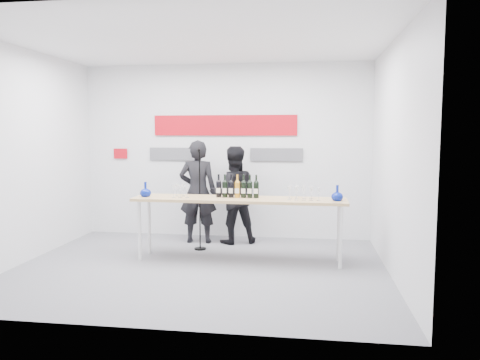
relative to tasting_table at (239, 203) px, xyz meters
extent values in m
plane|color=slate|center=(-0.48, -0.44, -0.84)|extent=(5.00, 5.00, 0.00)
cube|color=silver|center=(-0.48, 1.56, 0.66)|extent=(5.00, 0.04, 3.00)
cube|color=#B90714|center=(-0.48, 1.53, 1.11)|extent=(2.50, 0.02, 0.35)
cube|color=#59595E|center=(-1.38, 1.53, 0.61)|extent=(0.90, 0.02, 0.22)
cube|color=#59595E|center=(0.42, 1.53, 0.61)|extent=(0.90, 0.02, 0.22)
cube|color=#B90714|center=(-2.38, 1.53, 0.61)|extent=(0.25, 0.02, 0.18)
cube|color=#DEBA77|center=(0.00, 0.00, 0.05)|extent=(3.02, 0.62, 0.04)
cylinder|color=silver|center=(-1.41, -0.19, -0.40)|extent=(0.05, 0.05, 0.86)
cylinder|color=silver|center=(1.40, -0.21, -0.40)|extent=(0.05, 0.05, 0.86)
cylinder|color=silver|center=(-1.40, 0.21, -0.40)|extent=(0.05, 0.05, 0.86)
cylinder|color=silver|center=(1.41, 0.19, -0.40)|extent=(0.05, 0.05, 0.86)
imported|color=black|center=(-0.84, 1.01, 0.02)|extent=(0.65, 0.45, 1.70)
imported|color=black|center=(-0.26, 1.07, -0.03)|extent=(0.95, 0.85, 1.60)
cylinder|color=black|center=(-0.70, 0.55, -0.82)|extent=(0.18, 0.18, 0.02)
cylinder|color=black|center=(-0.70, 0.55, -0.07)|extent=(0.02, 0.02, 1.54)
sphere|color=black|center=(-0.70, 0.52, 0.72)|extent=(0.05, 0.05, 0.05)
camera|label=1|loc=(0.95, -6.48, 0.99)|focal=35.00mm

